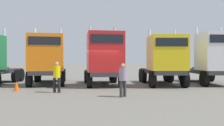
# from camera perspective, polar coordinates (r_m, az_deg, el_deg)

# --- Properties ---
(ground) EXTENTS (200.00, 200.00, 0.00)m
(ground) POSITION_cam_1_polar(r_m,az_deg,el_deg) (16.00, -2.92, -5.96)
(ground) COLOR slate
(semi_truck_orange) EXTENTS (3.63, 6.69, 4.27)m
(semi_truck_orange) POSITION_cam_1_polar(r_m,az_deg,el_deg) (17.96, -15.63, 0.76)
(semi_truck_orange) COLOR #333338
(semi_truck_orange) RESTS_ON ground
(semi_truck_red) EXTENTS (3.36, 5.95, 4.37)m
(semi_truck_red) POSITION_cam_1_polar(r_m,az_deg,el_deg) (16.72, -2.06, 1.16)
(semi_truck_red) COLOR #333338
(semi_truck_red) RESTS_ON ground
(semi_truck_yellow) EXTENTS (2.74, 5.98, 4.14)m
(semi_truck_yellow) POSITION_cam_1_polar(r_m,az_deg,el_deg) (17.25, 12.61, 0.74)
(semi_truck_yellow) COLOR #333338
(semi_truck_yellow) RESTS_ON ground
(semi_truck_white) EXTENTS (2.68, 6.40, 4.42)m
(semi_truck_white) POSITION_cam_1_polar(r_m,az_deg,el_deg) (19.08, 23.30, 1.05)
(semi_truck_white) COLOR #333338
(semi_truck_white) RESTS_ON ground
(visitor_in_hivis) EXTENTS (0.46, 0.46, 1.76)m
(visitor_in_hivis) POSITION_cam_1_polar(r_m,az_deg,el_deg) (13.67, -13.43, -2.81)
(visitor_in_hivis) COLOR black
(visitor_in_hivis) RESTS_ON ground
(visitor_with_camera) EXTENTS (0.57, 0.57, 1.68)m
(visitor_with_camera) POSITION_cam_1_polar(r_m,az_deg,el_deg) (11.74, 2.62, -3.58)
(visitor_with_camera) COLOR #343434
(visitor_with_camera) RESTS_ON ground
(traffic_cone_far) EXTENTS (0.36, 0.36, 0.58)m
(traffic_cone_far) POSITION_cam_1_polar(r_m,az_deg,el_deg) (15.20, -22.39, -5.26)
(traffic_cone_far) COLOR #F2590C
(traffic_cone_far) RESTS_ON ground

